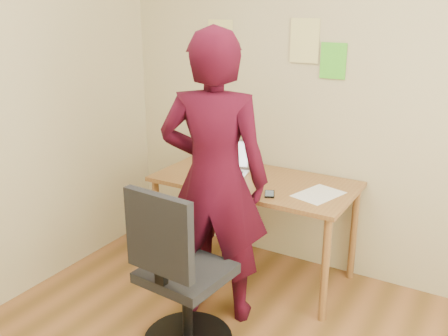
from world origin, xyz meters
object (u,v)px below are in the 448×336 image
Objects in this scene: phone at (269,194)px; laptop at (227,166)px; desk at (254,191)px; office_chair at (179,283)px; person at (214,180)px.

laptop is at bearing 127.66° from phone.
desk is at bearing 111.35° from phone.
office_chair reaches higher than phone.
office_chair is at bearing -88.58° from laptop.
person is at bearing 98.01° from office_chair.
office_chair is at bearing -127.85° from phone.
office_chair is (0.03, -0.98, -0.22)m from desk.
phone is at bearing -41.95° from laptop.
office_chair is at bearing -88.03° from desk.
person reaches higher than desk.
desk is at bearing -107.65° from person.
laptop is 1.11m from office_chair.
phone is at bearing 81.17° from office_chair.
phone is 0.14× the size of office_chair.
person is (-0.03, 0.43, 0.47)m from office_chair.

